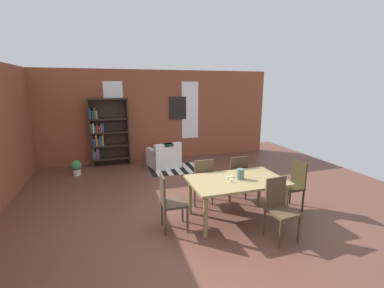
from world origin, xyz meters
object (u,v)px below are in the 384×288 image
dining_chair_far_left (202,180)px  bookshelf_tall (106,132)px  dining_table (237,184)px  dining_chair_head_right (293,184)px  armchair_white (164,158)px  vase_on_table (240,174)px  dining_chair_near_right (279,206)px  potted_plant_by_shelf (76,167)px  dining_chair_far_right (236,176)px  dining_chair_head_left (170,200)px

dining_chair_far_left → bookshelf_tall: bearing=118.2°
dining_table → dining_chair_far_left: dining_chair_far_left is taller
dining_chair_head_right → dining_table: bearing=-179.9°
armchair_white → vase_on_table: bearing=-78.8°
vase_on_table → armchair_white: size_ratio=0.19×
vase_on_table → dining_chair_far_left: size_ratio=0.19×
dining_chair_near_right → potted_plant_by_shelf: 5.30m
vase_on_table → dining_chair_far_right: 0.85m
dining_table → bookshelf_tall: bookshelf_tall is taller
dining_table → bookshelf_tall: bearing=118.1°
dining_chair_far_left → dining_chair_near_right: bearing=-63.0°
bookshelf_tall → dining_chair_head_right: bearing=-50.4°
vase_on_table → dining_table: bearing=180.0°
dining_table → dining_chair_far_left: 0.83m
dining_chair_head_right → potted_plant_by_shelf: dining_chair_head_right is taller
armchair_white → dining_chair_near_right: bearing=-76.7°
dining_chair_head_left → dining_chair_head_right: bearing=-0.0°
vase_on_table → potted_plant_by_shelf: (-3.05, 3.36, -0.60)m
vase_on_table → dining_chair_head_left: (-1.27, 0.00, -0.31)m
dining_chair_head_right → dining_chair_far_left: (-1.58, 0.73, 0.00)m
dining_chair_head_right → armchair_white: bearing=118.1°
dining_chair_head_left → potted_plant_by_shelf: dining_chair_head_left is taller
dining_chair_head_left → dining_chair_far_right: same height
dining_chair_head_left → dining_chair_far_right: 1.73m
dining_chair_near_right → dining_chair_far_right: same height
dining_chair_far_right → dining_chair_far_left: (-0.75, 0.00, 0.00)m
vase_on_table → dining_chair_far_right: (0.31, 0.73, -0.31)m
vase_on_table → dining_chair_head_left: dining_chair_head_left is taller
vase_on_table → armchair_white: bearing=101.2°
dining_chair_head_right → potted_plant_by_shelf: 5.38m
bookshelf_tall → potted_plant_by_shelf: (-0.80, -0.73, -0.77)m
vase_on_table → dining_chair_far_left: dining_chair_far_left is taller
bookshelf_tall → dining_table: bearing=-61.9°
dining_chair_far_left → armchair_white: dining_chair_far_left is taller
dining_chair_head_left → potted_plant_by_shelf: size_ratio=2.34×
armchair_white → dining_chair_head_left: bearing=-100.0°
dining_table → dining_chair_far_left: size_ratio=1.75×
vase_on_table → dining_chair_far_left: (-0.44, 0.73, -0.31)m
vase_on_table → dining_chair_head_right: (1.14, 0.00, -0.31)m
dining_chair_head_right → potted_plant_by_shelf: (-4.19, 3.36, -0.29)m
vase_on_table → dining_chair_far_right: bearing=67.2°
dining_table → dining_chair_far_right: bearing=63.0°
dining_chair_head_left → potted_plant_by_shelf: 3.81m
dining_chair_head_left → dining_chair_far_left: bearing=41.4°
dining_chair_head_left → dining_chair_far_left: (0.83, 0.73, 0.00)m
dining_table → vase_on_table: 0.19m
armchair_white → bookshelf_tall: bearing=155.7°
dining_chair_head_left → dining_chair_far_left: size_ratio=1.00×
vase_on_table → dining_chair_head_left: 1.31m
dining_table → bookshelf_tall: size_ratio=0.84×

